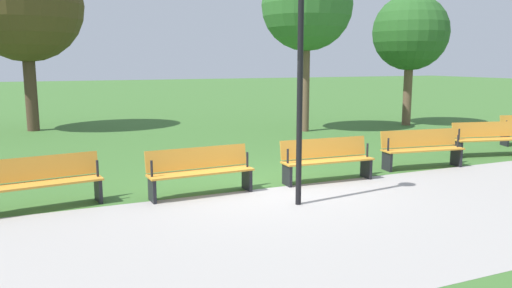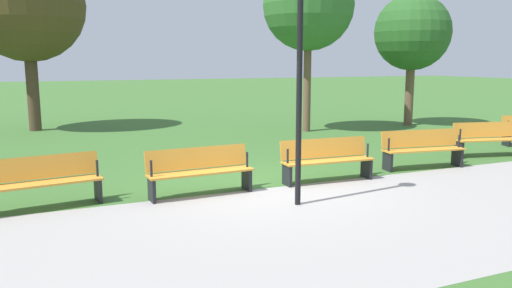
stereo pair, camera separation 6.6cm
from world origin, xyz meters
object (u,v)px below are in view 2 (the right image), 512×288
object	(u,v)px
bench_3	(327,159)
bench_1	(490,138)
tree_2	(27,5)
bench_2	(422,148)
tree_3	(412,33)
bench_4	(200,170)
bench_5	(40,181)
lamp_post	(300,42)
tree_1	(308,5)

from	to	relation	value
bench_3	bench_1	bearing A→B (deg)	-169.94
tree_2	bench_3	bearing A→B (deg)	117.32
bench_2	tree_3	size ratio (longest dim) A/B	0.41
bench_1	bench_4	world-z (taller)	same
bench_1	bench_2	world-z (taller)	same
bench_1	tree_2	size ratio (longest dim) A/B	0.32
bench_5	lamp_post	distance (m)	5.00
bench_1	tree_3	size ratio (longest dim) A/B	0.41
tree_1	tree_3	distance (m)	4.61
bench_3	bench_2	bearing A→B (deg)	-172.45
tree_1	tree_3	world-z (taller)	tree_1
bench_1	tree_2	bearing A→B (deg)	-29.91
bench_2	lamp_post	bearing A→B (deg)	28.18
bench_1	bench_4	distance (m)	8.27
bench_1	lamp_post	xyz separation A→B (m)	(6.86, 2.04, 2.33)
bench_1	bench_2	size ratio (longest dim) A/B	1.00
bench_2	bench_5	world-z (taller)	same
lamp_post	tree_3	bearing A→B (deg)	-138.86
bench_1	bench_4	xyz separation A→B (m)	(8.24, 0.72, 0.00)
bench_3	tree_2	size ratio (longest dim) A/B	0.31
bench_5	lamp_post	size ratio (longest dim) A/B	0.50
bench_4	bench_1	bearing A→B (deg)	-177.50
bench_4	lamp_post	bearing A→B (deg)	133.94
lamp_post	bench_4	bearing A→B (deg)	-43.53
bench_3	bench_4	distance (m)	2.76
bench_3	tree_1	distance (m)	8.55
tree_3	lamp_post	world-z (taller)	tree_3
bench_3	tree_1	size ratio (longest dim) A/B	0.33
tree_1	lamp_post	xyz separation A→B (m)	(4.71, 8.14, -1.59)
tree_1	tree_3	size ratio (longest dim) A/B	1.19
bench_4	bench_5	size ratio (longest dim) A/B	0.99
tree_1	tree_3	bearing A→B (deg)	179.13
bench_4	tree_1	size ratio (longest dim) A/B	0.33
bench_3	bench_4	xyz separation A→B (m)	(2.76, 0.00, 0.00)
bench_3	tree_2	distance (m)	12.91
bench_3	tree_1	world-z (taller)	tree_1
tree_1	tree_2	distance (m)	9.86
bench_2	tree_2	size ratio (longest dim) A/B	0.32
bench_3	tree_2	world-z (taller)	tree_2
bench_1	bench_5	size ratio (longest dim) A/B	1.00
bench_5	bench_1	bearing A→B (deg)	174.94
bench_1	bench_2	bearing A→B (deg)	22.67
tree_2	bench_2	bearing A→B (deg)	128.17
bench_4	bench_2	bearing A→B (deg)	179.99
bench_5	tree_2	size ratio (longest dim) A/B	0.32
bench_3	bench_4	bearing A→B (deg)	2.52
tree_3	bench_4	bearing A→B (deg)	32.47
bench_2	bench_4	world-z (taller)	same
bench_5	tree_2	distance (m)	11.39
bench_4	lamp_post	distance (m)	3.01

